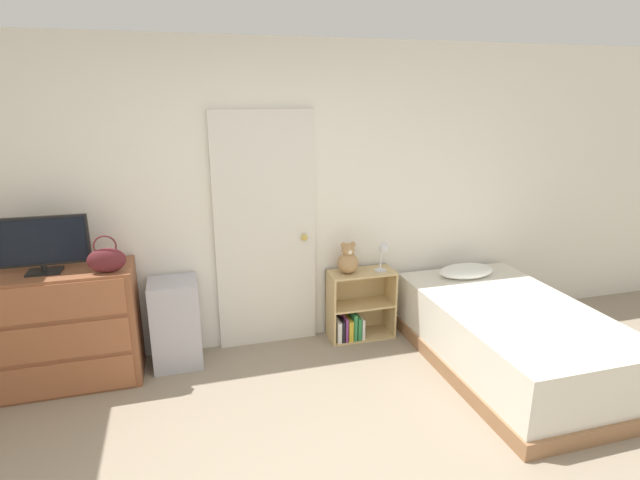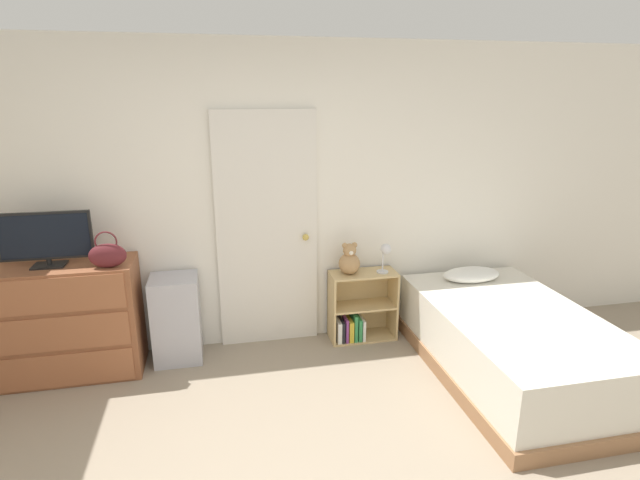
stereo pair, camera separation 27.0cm
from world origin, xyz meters
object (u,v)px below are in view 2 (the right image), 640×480
object	(u,v)px
dresser	(65,321)
desk_lamp	(385,252)
handbag	(108,255)
bookshelf	(358,312)
teddy_bear	(349,261)
bed	(512,343)
tv	(45,238)
storage_bin	(176,319)

from	to	relation	value
dresser	desk_lamp	xyz separation A→B (m)	(2.59, 0.06, 0.36)
handbag	dresser	bearing A→B (deg)	160.84
bookshelf	teddy_bear	bearing A→B (deg)	-175.74
bookshelf	teddy_bear	size ratio (longest dim) A/B	2.21
dresser	bed	bearing A→B (deg)	-12.15
tv	handbag	xyz separation A→B (m)	(0.43, -0.12, -0.12)
tv	storage_bin	distance (m)	1.15
dresser	storage_bin	xyz separation A→B (m)	(0.82, 0.06, -0.09)
bed	handbag	bearing A→B (deg)	168.81
dresser	teddy_bear	size ratio (longest dim) A/B	3.90
desk_lamp	teddy_bear	bearing A→B (deg)	172.92
handbag	bookshelf	bearing A→B (deg)	6.97
desk_lamp	bed	world-z (taller)	desk_lamp
bed	dresser	bearing A→B (deg)	167.85
tv	bed	distance (m)	3.58
storage_bin	teddy_bear	bearing A→B (deg)	1.48
dresser	bed	distance (m)	3.46
handbag	bed	xyz separation A→B (m)	(2.98, -0.59, -0.73)
dresser	tv	distance (m)	0.67
teddy_bear	bed	distance (m)	1.45
handbag	teddy_bear	xyz separation A→B (m)	(1.89, 0.24, -0.26)
bookshelf	teddy_bear	world-z (taller)	teddy_bear
tv	storage_bin	bearing A→B (deg)	5.26
storage_bin	desk_lamp	bearing A→B (deg)	-0.01
tv	handbag	size ratio (longest dim) A/B	2.35
storage_bin	teddy_bear	xyz separation A→B (m)	(1.47, 0.04, 0.38)
bed	bookshelf	bearing A→B (deg)	140.23
storage_bin	teddy_bear	distance (m)	1.52
storage_bin	bed	distance (m)	2.67
storage_bin	dresser	bearing A→B (deg)	-175.85
tv	teddy_bear	xyz separation A→B (m)	(2.32, 0.12, -0.37)
handbag	storage_bin	xyz separation A→B (m)	(0.42, 0.20, -0.64)
handbag	storage_bin	distance (m)	0.79
handbag	bookshelf	xyz separation A→B (m)	(1.98, 0.24, -0.75)
handbag	teddy_bear	bearing A→B (deg)	7.10
storage_bin	bed	xyz separation A→B (m)	(2.55, -0.79, -0.09)
handbag	bookshelf	world-z (taller)	handbag
storage_bin	desk_lamp	world-z (taller)	desk_lamp
handbag	bed	size ratio (longest dim) A/B	0.14
tv	storage_bin	world-z (taller)	tv
storage_bin	handbag	bearing A→B (deg)	-154.92
storage_bin	desk_lamp	size ratio (longest dim) A/B	2.72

